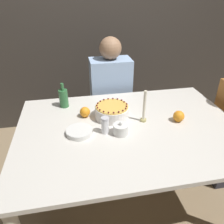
{
  "coord_description": "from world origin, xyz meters",
  "views": [
    {
      "loc": [
        -0.37,
        -1.25,
        1.62
      ],
      "look_at": [
        -0.1,
        0.15,
        0.8
      ],
      "focal_mm": 35.0,
      "sensor_mm": 36.0,
      "label": 1
    }
  ],
  "objects": [
    {
      "name": "orange_fruit_1",
      "position": [
        0.37,
        0.01,
        0.8
      ],
      "size": [
        0.08,
        0.08,
        0.08
      ],
      "color": "orange",
      "rests_on": "dining_table"
    },
    {
      "name": "ground_plane",
      "position": [
        0.0,
        0.0,
        0.0
      ],
      "size": [
        12.0,
        12.0,
        0.0
      ],
      "primitive_type": "plane",
      "color": "#8C7556"
    },
    {
      "name": "candle",
      "position": [
        0.12,
        0.05,
        0.85
      ],
      "size": [
        0.05,
        0.05,
        0.25
      ],
      "color": "tan",
      "rests_on": "dining_table"
    },
    {
      "name": "cake",
      "position": [
        -0.1,
        0.15,
        0.8
      ],
      "size": [
        0.26,
        0.26,
        0.11
      ],
      "color": "white",
      "rests_on": "dining_table"
    },
    {
      "name": "sugar_bowl",
      "position": [
        -0.09,
        -0.07,
        0.79
      ],
      "size": [
        0.11,
        0.11,
        0.1
      ],
      "color": "silver",
      "rests_on": "dining_table"
    },
    {
      "name": "sugar_shaker",
      "position": [
        -0.19,
        -0.04,
        0.82
      ],
      "size": [
        0.05,
        0.05,
        0.12
      ],
      "color": "white",
      "rests_on": "dining_table"
    },
    {
      "name": "wall_behind",
      "position": [
        0.0,
        1.4,
        1.3
      ],
      "size": [
        8.0,
        0.05,
        2.6
      ],
      "color": "#38332D",
      "rests_on": "ground_plane"
    },
    {
      "name": "plate_stack",
      "position": [
        -0.36,
        -0.02,
        0.77
      ],
      "size": [
        0.18,
        0.18,
        0.03
      ],
      "color": "silver",
      "rests_on": "dining_table"
    },
    {
      "name": "person_man_blue_shirt",
      "position": [
        -0.0,
        0.76,
        0.54
      ],
      "size": [
        0.4,
        0.34,
        1.23
      ],
      "rotation": [
        0.0,
        0.0,
        3.14
      ],
      "color": "#595960",
      "rests_on": "ground_plane"
    },
    {
      "name": "bottle",
      "position": [
        -0.46,
        0.4,
        0.83
      ],
      "size": [
        0.07,
        0.07,
        0.21
      ],
      "color": "#2D6638",
      "rests_on": "dining_table"
    },
    {
      "name": "orange_fruit_0",
      "position": [
        -0.3,
        0.2,
        0.79
      ],
      "size": [
        0.08,
        0.08,
        0.08
      ],
      "color": "orange",
      "rests_on": "dining_table"
    },
    {
      "name": "dining_table",
      "position": [
        0.0,
        0.0,
        0.66
      ],
      "size": [
        1.59,
        1.13,
        0.75
      ],
      "color": "beige",
      "rests_on": "ground_plane"
    }
  ]
}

